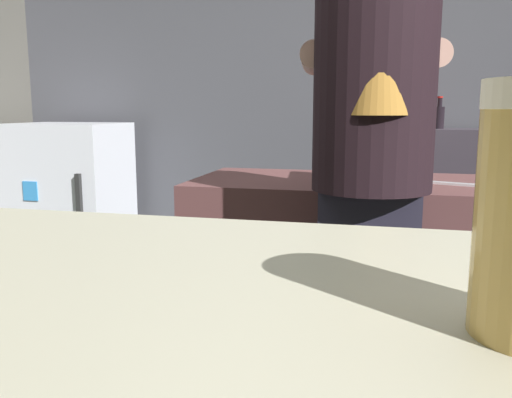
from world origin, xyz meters
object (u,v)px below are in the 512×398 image
at_px(chefs_knife, 454,184).
at_px(bottle_vinegar, 397,114).
at_px(bottle_olive_oil, 406,111).
at_px(mini_fridge, 71,204).
at_px(bottle_hot_sauce, 439,116).
at_px(bartender, 371,163).
at_px(mixing_bowl, 379,178).

relative_size(chefs_knife, bottle_vinegar, 1.08).
height_order(bottle_olive_oil, bottle_vinegar, bottle_olive_oil).
bearing_deg(chefs_knife, mini_fridge, 170.69).
relative_size(mini_fridge, bottle_vinegar, 4.85).
height_order(chefs_knife, bottle_olive_oil, bottle_olive_oil).
relative_size(chefs_knife, bottle_hot_sauce, 1.29).
xyz_separation_m(bartender, bottle_olive_oil, (0.15, 1.83, 0.14)).
bearing_deg(mini_fridge, bottle_hot_sauce, 4.31).
bearing_deg(bottle_hot_sauce, mini_fridge, -175.69).
distance_m(chefs_knife, bottle_hot_sauce, 1.36).
relative_size(chefs_knife, bottle_olive_oil, 0.92).
bearing_deg(bartender, chefs_knife, -41.59).
bearing_deg(bottle_olive_oil, mixing_bowl, -95.23).
xyz_separation_m(bartender, bottle_hot_sauce, (0.34, 1.74, 0.11)).
height_order(mini_fridge, chefs_knife, mini_fridge).
relative_size(bartender, chefs_knife, 7.28).
bearing_deg(bottle_vinegar, bottle_olive_oil, 66.00).
relative_size(bottle_vinegar, bottle_hot_sauce, 1.19).
distance_m(mini_fridge, bartender, 2.57).
xyz_separation_m(bottle_olive_oil, bottle_vinegar, (-0.05, -0.12, -0.02)).
height_order(mini_fridge, bottle_olive_oil, bottle_olive_oil).
bearing_deg(bottle_vinegar, bottle_hot_sauce, 6.82).
distance_m(mixing_bowl, bottle_vinegar, 1.36).
xyz_separation_m(mixing_bowl, chefs_knife, (0.26, 0.03, -0.02)).
relative_size(bartender, bottle_hot_sauce, 9.41).
xyz_separation_m(chefs_knife, bottle_hot_sauce, (0.06, 1.34, 0.22)).
relative_size(mixing_bowl, bottle_hot_sauce, 0.87).
xyz_separation_m(bottle_vinegar, bottle_hot_sauce, (0.24, 0.03, -0.01)).
height_order(bottle_vinegar, bottle_hot_sauce, bottle_vinegar).
height_order(mini_fridge, mixing_bowl, mini_fridge).
xyz_separation_m(bottle_olive_oil, bottle_hot_sauce, (0.18, -0.09, -0.03)).
relative_size(mini_fridge, bartender, 0.61).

